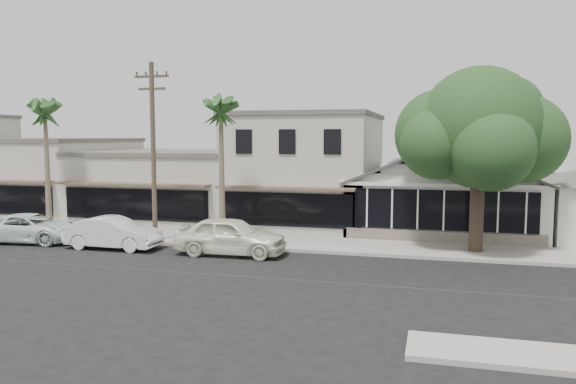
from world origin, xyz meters
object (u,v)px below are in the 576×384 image
(car_0, at_px, (230,236))
(car_1, at_px, (113,233))
(car_2, at_px, (30,228))
(utility_pole, at_px, (153,148))
(shade_tree, at_px, (477,131))

(car_0, height_order, car_1, car_0)
(car_0, xyz_separation_m, car_1, (-5.94, -0.14, -0.11))
(car_1, xyz_separation_m, car_2, (-5.00, 0.38, -0.04))
(utility_pole, height_order, car_0, utility_pole)
(car_1, height_order, car_2, car_1)
(utility_pole, bearing_deg, car_2, -168.28)
(utility_pole, distance_m, car_2, 7.63)
(utility_pole, xyz_separation_m, car_1, (-1.32, -1.70, -4.02))
(utility_pole, relative_size, car_2, 1.72)
(car_0, bearing_deg, utility_pole, 70.41)
(car_1, bearing_deg, utility_pole, -38.17)
(car_2, relative_size, shade_tree, 0.61)
(car_2, height_order, shade_tree, shade_tree)
(car_2, bearing_deg, car_1, -101.03)
(car_2, distance_m, shade_tree, 22.42)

